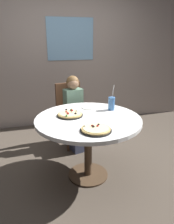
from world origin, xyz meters
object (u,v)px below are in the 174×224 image
object	(u,v)px
dining_table	(88,126)
pizza_veggie	(96,129)
chair_wooden	(71,110)
plate_small	(89,107)
soda_cup	(111,104)
diner_child	(76,117)
pizza_cheese	(70,114)

from	to	relation	value
dining_table	pizza_veggie	world-z (taller)	pizza_veggie
dining_table	chair_wooden	distance (m)	0.94
pizza_veggie	plate_small	world-z (taller)	pizza_veggie
chair_wooden	pizza_veggie	bearing A→B (deg)	-90.17
soda_cup	plate_small	xyz separation A→B (m)	(-0.25, 0.15, -0.08)
diner_child	plate_small	bearing A→B (deg)	-78.69
soda_cup	plate_small	world-z (taller)	soda_cup
diner_child	soda_cup	distance (m)	0.74
pizza_veggie	pizza_cheese	bearing A→B (deg)	108.39
dining_table	soda_cup	distance (m)	0.44
dining_table	soda_cup	size ratio (longest dim) A/B	3.83
chair_wooden	pizza_cheese	xyz separation A→B (m)	(-0.16, -0.81, 0.24)
pizza_veggie	chair_wooden	bearing A→B (deg)	89.83
plate_small	dining_table	bearing A→B (deg)	-106.35
chair_wooden	soda_cup	bearing A→B (deg)	-63.65
pizza_cheese	plate_small	bearing A→B (deg)	38.27
dining_table	pizza_veggie	bearing A→B (deg)	-93.84
pizza_veggie	soda_cup	size ratio (longest dim) A/B	0.99
dining_table	soda_cup	xyz separation A→B (m)	(0.35, 0.19, 0.18)
chair_wooden	plate_small	world-z (taller)	chair_wooden
diner_child	soda_cup	xyz separation A→B (m)	(0.33, -0.56, 0.35)
diner_child	plate_small	xyz separation A→B (m)	(0.08, -0.41, 0.27)
diner_child	plate_small	distance (m)	0.50
diner_child	pizza_veggie	distance (m)	1.15
dining_table	pizza_cheese	distance (m)	0.25
pizza_veggie	plate_small	distance (m)	0.71
dining_table	pizza_veggie	xyz separation A→B (m)	(-0.02, -0.36, 0.12)
dining_table	pizza_veggie	size ratio (longest dim) A/B	3.88
chair_wooden	soda_cup	size ratio (longest dim) A/B	3.09
chair_wooden	diner_child	world-z (taller)	diner_child
diner_child	soda_cup	size ratio (longest dim) A/B	3.52
chair_wooden	dining_table	bearing A→B (deg)	-88.76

